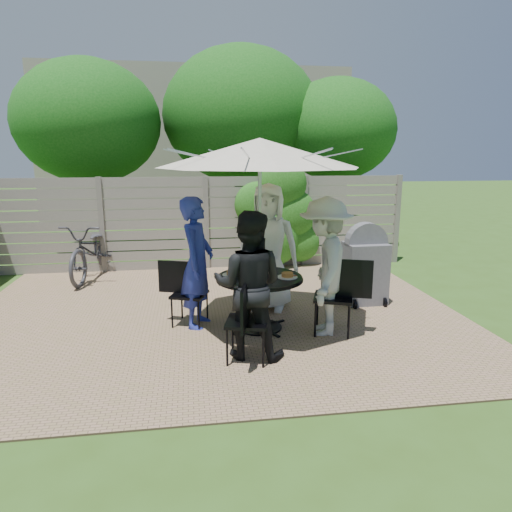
{
  "coord_description": "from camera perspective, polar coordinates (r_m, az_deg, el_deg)",
  "views": [
    {
      "loc": [
        -0.32,
        -6.01,
        2.28
      ],
      "look_at": [
        0.53,
        -0.19,
        0.95
      ],
      "focal_mm": 32.0,
      "sensor_mm": 36.0,
      "label": 1
    }
  ],
  "objects": [
    {
      "name": "person_right",
      "position": [
        5.81,
        8.59,
        -1.38
      ],
      "size": [
        0.96,
        1.28,
        1.76
      ],
      "primitive_type": "imported",
      "rotation": [
        0.0,
        0.0,
        4.41
      ],
      "color": "#BCBDB7",
      "rests_on": "ground"
    },
    {
      "name": "plate_left",
      "position": [
        5.96,
        -2.98,
        -2.2
      ],
      "size": [
        0.26,
        0.26,
        0.06
      ],
      "color": "white",
      "rests_on": "patio_table"
    },
    {
      "name": "glass_front",
      "position": [
        5.62,
        1.13,
        -2.61
      ],
      "size": [
        0.07,
        0.07,
        0.14
      ],
      "primitive_type": "cylinder",
      "color": "silver",
      "rests_on": "patio_table"
    },
    {
      "name": "glass_back",
      "position": [
        6.15,
        -0.16,
        -1.27
      ],
      "size": [
        0.07,
        0.07,
        0.14
      ],
      "primitive_type": "cylinder",
      "color": "silver",
      "rests_on": "patio_table"
    },
    {
      "name": "syrup_jug",
      "position": [
        5.94,
        -0.05,
        -1.67
      ],
      "size": [
        0.09,
        0.09,
        0.16
      ],
      "primitive_type": "cylinder",
      "color": "#59280C",
      "rests_on": "patio_table"
    },
    {
      "name": "plate_right",
      "position": [
        5.86,
        3.94,
        -2.47
      ],
      "size": [
        0.26,
        0.26,
        0.06
      ],
      "color": "white",
      "rests_on": "patio_table"
    },
    {
      "name": "glass_left",
      "position": [
        5.83,
        -2.22,
        -2.07
      ],
      "size": [
        0.07,
        0.07,
        0.14
      ],
      "primitive_type": "cylinder",
      "color": "silver",
      "rests_on": "patio_table"
    },
    {
      "name": "backyard_envelope",
      "position": [
        16.31,
        -7.09,
        13.77
      ],
      "size": [
        60.0,
        60.0,
        5.0
      ],
      "color": "#34541A",
      "rests_on": "ground"
    },
    {
      "name": "person_back",
      "position": [
        6.65,
        1.49,
        1.05
      ],
      "size": [
        1.05,
        0.84,
        1.87
      ],
      "primitive_type": "imported",
      "rotation": [
        0.0,
        0.0,
        5.98
      ],
      "color": "white",
      "rests_on": "ground"
    },
    {
      "name": "person_left",
      "position": [
        6.04,
        -7.36,
        -0.88
      ],
      "size": [
        0.59,
        0.73,
        1.75
      ],
      "primitive_type": "imported",
      "rotation": [
        0.0,
        0.0,
        7.56
      ],
      "color": "navy",
      "rests_on": "ground"
    },
    {
      "name": "umbrella",
      "position": [
        5.69,
        0.48,
        12.75
      ],
      "size": [
        3.18,
        3.18,
        2.47
      ],
      "rotation": [
        0.0,
        0.0,
        -0.3
      ],
      "color": "silver",
      "rests_on": "ground"
    },
    {
      "name": "bbq_grill",
      "position": [
        7.18,
        13.44,
        -1.37
      ],
      "size": [
        0.64,
        0.5,
        1.27
      ],
      "rotation": [
        0.0,
        0.0,
        0.03
      ],
      "color": "slate",
      "rests_on": "ground"
    },
    {
      "name": "plate_front",
      "position": [
        5.55,
        -0.09,
        -3.29
      ],
      "size": [
        0.26,
        0.26,
        0.06
      ],
      "color": "white",
      "rests_on": "patio_table"
    },
    {
      "name": "bicycle",
      "position": [
        8.98,
        -19.75,
        0.69
      ],
      "size": [
        1.01,
        2.1,
        1.06
      ],
      "primitive_type": "imported",
      "rotation": [
        0.0,
        0.0,
        -0.16
      ],
      "color": "#333338",
      "rests_on": "ground"
    },
    {
      "name": "chair_front",
      "position": [
        5.15,
        -1.13,
        -10.15
      ],
      "size": [
        0.55,
        0.72,
        0.94
      ],
      "rotation": [
        0.0,
        0.0,
        1.33
      ],
      "color": "black",
      "rests_on": "ground"
    },
    {
      "name": "chair_left",
      "position": [
        6.25,
        -8.4,
        -6.24
      ],
      "size": [
        0.68,
        0.55,
        0.89
      ],
      "rotation": [
        0.0,
        0.0,
        5.94
      ],
      "color": "black",
      "rests_on": "ground"
    },
    {
      "name": "coffee_cup",
      "position": [
        6.09,
        1.69,
        -1.52
      ],
      "size": [
        0.08,
        0.08,
        0.12
      ],
      "primitive_type": "cylinder",
      "color": "#C6B293",
      "rests_on": "patio_table"
    },
    {
      "name": "plate_back",
      "position": [
        6.24,
        0.93,
        -1.49
      ],
      "size": [
        0.26,
        0.26,
        0.06
      ],
      "color": "white",
      "rests_on": "patio_table"
    },
    {
      "name": "patio_table",
      "position": [
        5.97,
        0.45,
        -4.6
      ],
      "size": [
        1.38,
        1.38,
        0.73
      ],
      "rotation": [
        0.0,
        0.0,
        -0.3
      ],
      "color": "black",
      "rests_on": "ground"
    },
    {
      "name": "chair_back",
      "position": [
        6.95,
        1.62,
        -4.2
      ],
      "size": [
        0.55,
        0.66,
        0.86
      ],
      "rotation": [
        0.0,
        0.0,
        4.3
      ],
      "color": "black",
      "rests_on": "ground"
    },
    {
      "name": "chair_right",
      "position": [
        5.98,
        9.72,
        -6.86
      ],
      "size": [
        0.76,
        0.61,
        0.99
      ],
      "rotation": [
        0.0,
        0.0,
        2.8
      ],
      "color": "black",
      "rests_on": "ground"
    },
    {
      "name": "person_front",
      "position": [
        5.08,
        -0.9,
        -3.74
      ],
      "size": [
        0.97,
        0.85,
        1.68
      ],
      "primitive_type": "imported",
      "rotation": [
        0.0,
        0.0,
        2.84
      ],
      "color": "black",
      "rests_on": "ground"
    }
  ]
}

